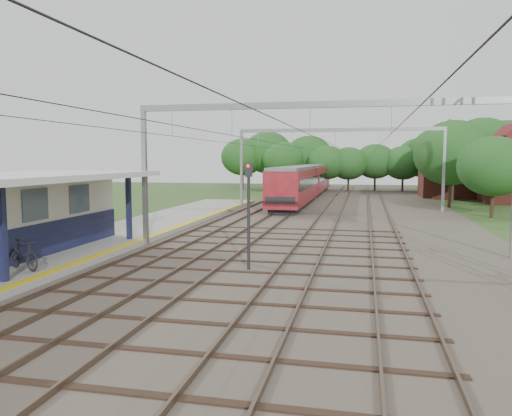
# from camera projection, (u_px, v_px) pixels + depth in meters

# --- Properties ---
(ground) EXTENTS (160.00, 160.00, 0.00)m
(ground) POSITION_uv_depth(u_px,v_px,m) (54.00, 390.00, 9.46)
(ground) COLOR #2D4C1E
(ground) RESTS_ON ground
(ballast_bed) EXTENTS (18.00, 90.00, 0.10)m
(ballast_bed) POSITION_uv_depth(u_px,v_px,m) (341.00, 216.00, 37.79)
(ballast_bed) COLOR #473D33
(ballast_bed) RESTS_ON ground
(platform) EXTENTS (5.00, 52.00, 0.35)m
(platform) POSITION_uv_depth(u_px,v_px,m) (91.00, 244.00, 24.65)
(platform) COLOR gray
(platform) RESTS_ON ground
(yellow_stripe) EXTENTS (0.45, 52.00, 0.01)m
(yellow_stripe) POSITION_uv_depth(u_px,v_px,m) (132.00, 242.00, 24.15)
(yellow_stripe) COLOR yellow
(yellow_stripe) RESTS_ON platform
(rail_tracks) EXTENTS (11.80, 88.00, 0.15)m
(rail_tracks) POSITION_uv_depth(u_px,v_px,m) (308.00, 214.00, 38.30)
(rail_tracks) COLOR brown
(rail_tracks) RESTS_ON ballast_bed
(catenary_system) EXTENTS (17.22, 88.00, 7.00)m
(catenary_system) POSITION_uv_depth(u_px,v_px,m) (330.00, 142.00, 32.79)
(catenary_system) COLOR gray
(catenary_system) RESTS_ON ground
(tree_band) EXTENTS (31.72, 30.88, 8.82)m
(tree_band) POSITION_uv_depth(u_px,v_px,m) (350.00, 155.00, 63.72)
(tree_band) COLOR #382619
(tree_band) RESTS_ON ground
(house_far) EXTENTS (8.00, 6.12, 8.66)m
(house_far) POSITION_uv_depth(u_px,v_px,m) (458.00, 169.00, 56.33)
(house_far) COLOR brown
(house_far) RESTS_ON ground
(bicycle) EXTENTS (1.93, 1.21, 1.12)m
(bicycle) POSITION_uv_depth(u_px,v_px,m) (23.00, 255.00, 18.14)
(bicycle) COLOR black
(bicycle) RESTS_ON platform
(train) EXTENTS (2.74, 34.12, 3.61)m
(train) POSITION_uv_depth(u_px,v_px,m) (306.00, 181.00, 54.08)
(train) COLOR black
(train) RESTS_ON ballast_bed
(signal_post) EXTENTS (0.32, 0.29, 4.24)m
(signal_post) POSITION_uv_depth(u_px,v_px,m) (249.00, 204.00, 19.16)
(signal_post) COLOR black
(signal_post) RESTS_ON ground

